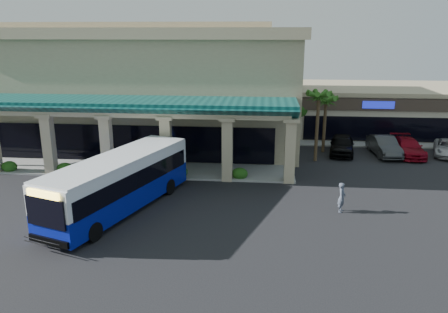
# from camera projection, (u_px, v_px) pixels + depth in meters

# --- Properties ---
(ground) EXTENTS (110.00, 110.00, 0.00)m
(ground) POSITION_uv_depth(u_px,v_px,m) (196.00, 206.00, 27.40)
(ground) COLOR black
(main_building) EXTENTS (30.80, 14.80, 11.35)m
(main_building) POSITION_uv_depth(u_px,v_px,m) (139.00, 85.00, 41.90)
(main_building) COLOR tan
(main_building) RESTS_ON ground
(arcade) EXTENTS (30.00, 6.20, 5.70)m
(arcade) POSITION_uv_depth(u_px,v_px,m) (107.00, 135.00, 33.87)
(arcade) COLOR #0A3D3C
(arcade) RESTS_ON ground
(strip_mall) EXTENTS (22.50, 12.50, 4.90)m
(strip_mall) POSITION_uv_depth(u_px,v_px,m) (392.00, 109.00, 48.03)
(strip_mall) COLOR beige
(strip_mall) RESTS_ON ground
(palm_0) EXTENTS (2.40, 2.40, 6.60)m
(palm_0) POSITION_uv_depth(u_px,v_px,m) (317.00, 123.00, 36.23)
(palm_0) COLOR #295D18
(palm_0) RESTS_ON ground
(palm_1) EXTENTS (2.40, 2.40, 5.80)m
(palm_1) POSITION_uv_depth(u_px,v_px,m) (325.00, 121.00, 39.12)
(palm_1) COLOR #295D18
(palm_1) RESTS_ON ground
(broadleaf_tree) EXTENTS (2.60, 2.60, 4.81)m
(broadleaf_tree) POSITION_uv_depth(u_px,v_px,m) (298.00, 116.00, 44.23)
(broadleaf_tree) COLOR #1D4B11
(broadleaf_tree) RESTS_ON ground
(transit_bus) EXTENTS (6.56, 12.45, 3.40)m
(transit_bus) POSITION_uv_depth(u_px,v_px,m) (120.00, 184.00, 26.39)
(transit_bus) COLOR #091792
(transit_bus) RESTS_ON ground
(pedestrian) EXTENTS (0.63, 0.77, 1.84)m
(pedestrian) POSITION_uv_depth(u_px,v_px,m) (342.00, 197.00, 26.37)
(pedestrian) COLOR #464E5E
(pedestrian) RESTS_ON ground
(car_silver) EXTENTS (2.86, 5.35, 1.73)m
(car_silver) POSITION_uv_depth(u_px,v_px,m) (342.00, 144.00, 39.04)
(car_silver) COLOR black
(car_silver) RESTS_ON ground
(car_white) EXTENTS (2.19, 5.26, 1.69)m
(car_white) POSITION_uv_depth(u_px,v_px,m) (384.00, 146.00, 38.64)
(car_white) COLOR #333435
(car_white) RESTS_ON ground
(car_red) EXTENTS (2.20, 5.31, 1.53)m
(car_red) POSITION_uv_depth(u_px,v_px,m) (408.00, 147.00, 38.53)
(car_red) COLOR maroon
(car_red) RESTS_ON ground
(car_gray) EXTENTS (3.74, 5.41, 1.37)m
(car_gray) POSITION_uv_depth(u_px,v_px,m) (448.00, 148.00, 38.58)
(car_gray) COLOR #B1B2B5
(car_gray) RESTS_ON ground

